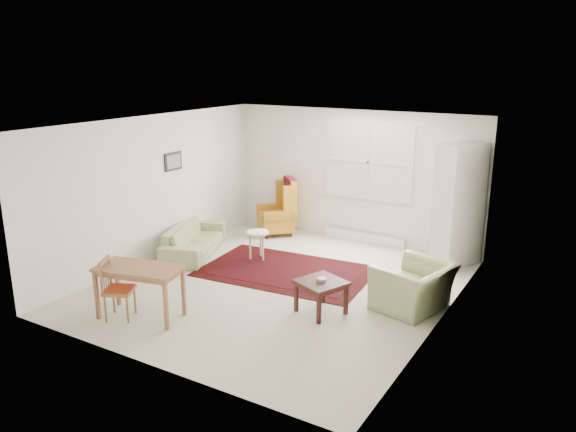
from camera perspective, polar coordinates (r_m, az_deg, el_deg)
The scene contains 10 objects.
room at distance 8.54m, azimuth -0.19°, elevation 1.18°, with size 5.04×5.54×2.51m.
rug at distance 9.32m, azimuth -0.19°, elevation -5.58°, with size 2.74×1.76×0.03m, color black, non-canonical shape.
sofa at distance 10.22m, azimuth -9.55°, elevation -1.80°, with size 1.81×0.71×0.73m, color #9AA76F.
armchair at distance 8.05m, azimuth 12.65°, elevation -6.59°, with size 1.01×0.88×0.79m, color #9AA76F.
wingback_chair at distance 11.12m, azimuth -1.26°, elevation 0.97°, with size 0.66×0.70×1.15m, color #B57A1B, non-canonical shape.
coffee_table at distance 7.81m, azimuth 3.37°, elevation -8.19°, with size 0.58×0.58×0.47m, color #3B1712, non-canonical shape.
stool at distance 9.81m, azimuth -3.08°, elevation -2.99°, with size 0.39×0.39×0.52m, color white, non-canonical shape.
cabinet at distance 9.77m, azimuth 16.99°, elevation 1.03°, with size 0.44×0.83×2.08m, color silver, non-canonical shape.
desk at distance 7.88m, azimuth -14.77°, elevation -7.49°, with size 1.14×0.57×0.72m, color #8F5D39, non-canonical shape.
desk_chair at distance 7.91m, azimuth -16.79°, elevation -7.09°, with size 0.37×0.37×0.84m, color #8F5D39, non-canonical shape.
Camera 1 is at (4.27, -6.88, 3.38)m, focal length 35.00 mm.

